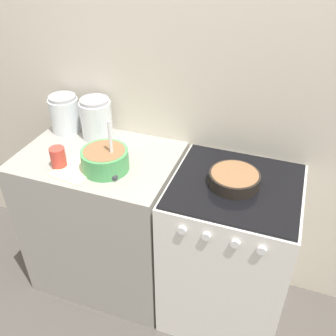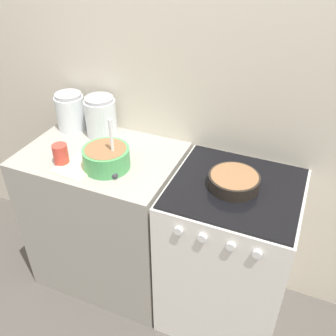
{
  "view_description": "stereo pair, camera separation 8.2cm",
  "coord_description": "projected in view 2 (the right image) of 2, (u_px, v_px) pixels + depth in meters",
  "views": [
    {
      "loc": [
        0.5,
        -1.15,
        2.01
      ],
      "look_at": [
        0.0,
        0.25,
        0.98
      ],
      "focal_mm": 40.0,
      "sensor_mm": 36.0,
      "label": 1
    },
    {
      "loc": [
        0.58,
        -1.12,
        2.01
      ],
      "look_at": [
        0.0,
        0.25,
        0.98
      ],
      "focal_mm": 40.0,
      "sensor_mm": 36.0,
      "label": 2
    }
  ],
  "objects": [
    {
      "name": "ground_plane",
      "position": [
        152.0,
        328.0,
        2.17
      ],
      "size": [
        12.0,
        12.0,
        0.0
      ],
      "primitive_type": "plane",
      "color": "#4C4742"
    },
    {
      "name": "wall_back",
      "position": [
        195.0,
        96.0,
        1.96
      ],
      "size": [
        4.67,
        0.05,
        2.4
      ],
      "color": "beige",
      "rests_on": "ground_plane"
    },
    {
      "name": "countertop_cabinet",
      "position": [
        108.0,
        218.0,
        2.27
      ],
      "size": [
        0.83,
        0.59,
        0.93
      ],
      "color": "#9E998E",
      "rests_on": "ground_plane"
    },
    {
      "name": "stove",
      "position": [
        227.0,
        255.0,
        2.03
      ],
      "size": [
        0.63,
        0.61,
        0.93
      ],
      "color": "white",
      "rests_on": "ground_plane"
    },
    {
      "name": "mixing_bowl",
      "position": [
        106.0,
        157.0,
        1.86
      ],
      "size": [
        0.23,
        0.23,
        0.28
      ],
      "color": "#4CA559",
      "rests_on": "countertop_cabinet"
    },
    {
      "name": "baking_pan",
      "position": [
        234.0,
        181.0,
        1.74
      ],
      "size": [
        0.24,
        0.24,
        0.06
      ],
      "color": "black",
      "rests_on": "stove"
    },
    {
      "name": "storage_jar_left",
      "position": [
        71.0,
        114.0,
        2.19
      ],
      "size": [
        0.17,
        0.17,
        0.22
      ],
      "color": "silver",
      "rests_on": "countertop_cabinet"
    },
    {
      "name": "storage_jar_middle",
      "position": [
        101.0,
        119.0,
        2.12
      ],
      "size": [
        0.18,
        0.18,
        0.23
      ],
      "color": "silver",
      "rests_on": "countertop_cabinet"
    },
    {
      "name": "tin_can",
      "position": [
        61.0,
        154.0,
        1.9
      ],
      "size": [
        0.08,
        0.08,
        0.11
      ],
      "color": "#CC3F33",
      "rests_on": "countertop_cabinet"
    },
    {
      "name": "recipe_page",
      "position": [
        82.0,
        164.0,
        1.92
      ],
      "size": [
        0.22,
        0.29,
        0.01
      ],
      "color": "beige",
      "rests_on": "countertop_cabinet"
    },
    {
      "name": "measuring_spoon",
      "position": [
        112.0,
        175.0,
        1.81
      ],
      "size": [
        0.12,
        0.04,
        0.04
      ],
      "color": "#333338",
      "rests_on": "countertop_cabinet"
    }
  ]
}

